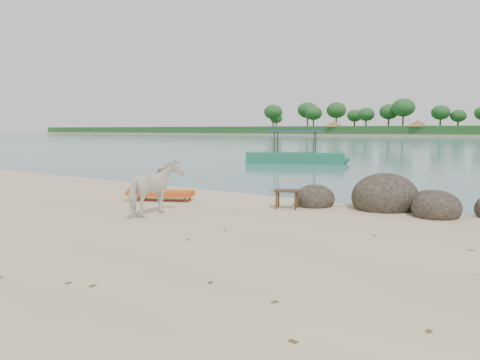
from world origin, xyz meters
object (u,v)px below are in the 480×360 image
Objects in this scene: side_table at (287,200)px; boat_near at (295,136)px; cow at (155,189)px; lounge_chair at (165,191)px; boulders at (401,202)px.

boat_near is at bearing 98.17° from side_table.
cow is 2.41m from lounge_chair.
boat_near is (-11.18, 14.19, 1.45)m from boulders.
boulders is at bearing -74.45° from boat_near.
side_table is 18.05m from boat_near.
boat_near is (-8.67, 15.77, 1.44)m from side_table.
boulders is at bearing 11.47° from side_table.
cow is 0.76× the size of lounge_chair.
boulders is 2.97m from side_table.
side_table is 0.09× the size of boat_near.
boulders is 6.63m from lounge_chair.
lounge_chair is (-6.15, -2.46, 0.08)m from boulders.
cow is 2.58× the size of side_table.
boat_near reaches higher than cow.
cow is at bearing -137.18° from boulders.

